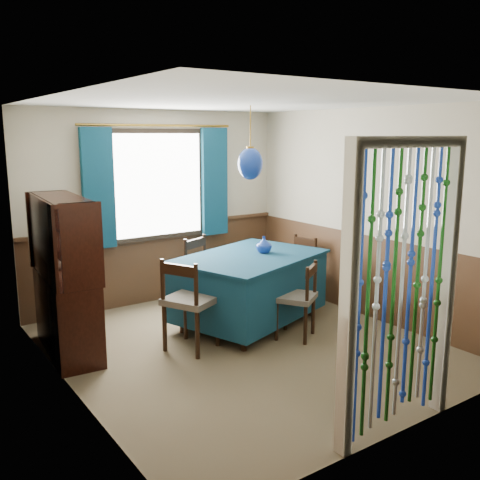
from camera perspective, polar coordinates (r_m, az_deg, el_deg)
floor at (r=5.73m, az=0.58°, el=-11.27°), size 4.00×4.00×0.00m
ceiling at (r=5.30m, az=0.64°, el=14.57°), size 4.00×4.00×0.00m
wall_back at (r=7.08m, az=-8.81°, el=3.45°), size 3.60×0.00×3.60m
wall_front at (r=3.95m, az=17.65°, el=-3.09°), size 3.60×0.00×3.60m
wall_left at (r=4.59m, az=-18.04°, el=-1.16°), size 0.00×4.00×4.00m
wall_right at (r=6.57m, az=13.54°, el=2.67°), size 0.00×4.00×4.00m
wainscot_back at (r=7.21m, az=-8.58°, el=-2.48°), size 3.60×0.00×3.60m
wainscot_front at (r=4.20m, az=16.87°, el=-13.01°), size 3.60×0.00×3.60m
wainscot_left at (r=4.81m, az=-17.32°, el=-9.90°), size 0.00×4.00×4.00m
wainscot_right at (r=6.71m, az=13.17°, el=-3.69°), size 0.00×4.00×4.00m
window at (r=7.00m, az=-8.70°, el=5.84°), size 1.32×0.12×1.42m
doorway at (r=4.04m, az=16.81°, el=-5.68°), size 1.16×0.12×2.18m
dining_table at (r=6.24m, az=1.05°, el=-4.79°), size 1.98×1.65×0.82m
chair_near at (r=5.85m, az=6.22°, el=-6.15°), size 0.57×0.56×0.85m
chair_far at (r=6.64m, az=-3.65°, el=-3.54°), size 0.61×0.59×0.94m
chair_left at (r=5.50m, az=-5.45°, el=-6.56°), size 0.62×0.63×0.97m
chair_right at (r=7.07m, az=6.14°, el=-2.98°), size 0.46×0.48×0.87m
sideboard at (r=5.68m, az=-18.11°, el=-5.99°), size 0.52×1.25×1.60m
pendant_lamp at (r=6.00m, az=1.10°, el=8.16°), size 0.29×0.29×0.81m
vase_table at (r=6.27m, az=2.56°, el=-0.56°), size 0.19×0.19×0.18m
bowl_shelf at (r=5.40m, az=-17.32°, el=-0.76°), size 0.19×0.19×0.05m
vase_sideboard at (r=5.91m, az=-18.64°, el=-2.17°), size 0.20×0.20×0.16m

